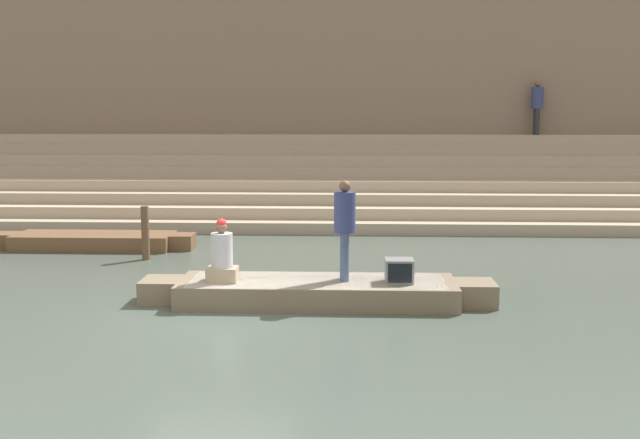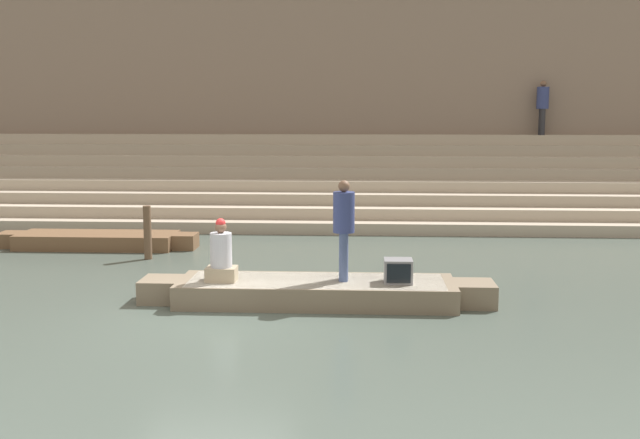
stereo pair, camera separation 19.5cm
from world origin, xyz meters
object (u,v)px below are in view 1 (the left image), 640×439
(person_standing, at_px, (345,223))
(person_rowing, at_px, (222,257))
(tv_set, at_px, (399,271))
(rowboat_main, at_px, (317,291))
(moored_boat_shore, at_px, (94,240))
(person_on_steps, at_px, (537,104))
(mooring_post, at_px, (145,233))

(person_standing, height_order, person_rowing, person_standing)
(tv_set, bearing_deg, rowboat_main, -175.27)
(moored_boat_shore, bearing_deg, person_on_steps, 25.64)
(tv_set, relative_size, mooring_post, 0.40)
(rowboat_main, relative_size, moored_boat_shore, 1.26)
(rowboat_main, relative_size, mooring_post, 5.07)
(rowboat_main, distance_m, person_on_steps, 14.14)
(person_standing, bearing_deg, person_on_steps, 59.64)
(moored_boat_shore, relative_size, person_on_steps, 2.82)
(tv_set, xyz_separation_m, person_on_steps, (5.19, 12.14, 2.93))
(rowboat_main, bearing_deg, mooring_post, 139.29)
(mooring_post, height_order, person_on_steps, person_on_steps)
(mooring_post, bearing_deg, tv_set, -34.51)
(rowboat_main, distance_m, tv_set, 1.48)
(person_standing, distance_m, person_on_steps, 13.64)
(mooring_post, bearing_deg, person_on_steps, 38.19)
(rowboat_main, distance_m, moored_boat_shore, 7.58)
(person_standing, height_order, person_on_steps, person_on_steps)
(rowboat_main, distance_m, person_rowing, 1.76)
(person_on_steps, bearing_deg, tv_set, -112.56)
(mooring_post, bearing_deg, rowboat_main, -42.24)
(moored_boat_shore, xyz_separation_m, mooring_post, (1.65, -1.33, 0.41))
(person_standing, height_order, moored_boat_shore, person_standing)
(rowboat_main, relative_size, person_rowing, 5.61)
(person_rowing, relative_size, mooring_post, 0.90)
(tv_set, bearing_deg, person_rowing, -170.96)
(mooring_post, bearing_deg, moored_boat_shore, 141.02)
(person_rowing, relative_size, tv_set, 2.27)
(mooring_post, bearing_deg, person_rowing, -57.75)
(person_rowing, bearing_deg, tv_set, -12.14)
(moored_boat_shore, relative_size, mooring_post, 4.03)
(tv_set, distance_m, person_on_steps, 13.53)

